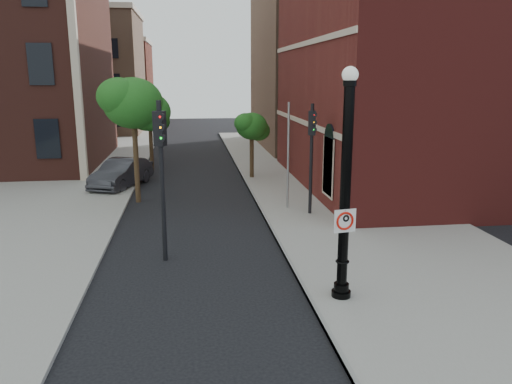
{
  "coord_description": "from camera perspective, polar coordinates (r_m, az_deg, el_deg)",
  "views": [
    {
      "loc": [
        -1.01,
        -11.81,
        5.89
      ],
      "look_at": [
        0.83,
        2.0,
        2.64
      ],
      "focal_mm": 35.0,
      "sensor_mm": 36.0,
      "label": 1
    }
  ],
  "objects": [
    {
      "name": "utility_pole",
      "position": [
        21.98,
        3.69,
        3.97
      ],
      "size": [
        0.1,
        0.1,
        4.8
      ],
      "primitive_type": "cylinder",
      "color": "#999999",
      "rests_on": "ground"
    },
    {
      "name": "traffic_signal_right",
      "position": [
        21.01,
        6.39,
        5.76
      ],
      "size": [
        0.37,
        0.42,
        4.78
      ],
      "rotation": [
        0.0,
        0.0,
        -0.29
      ],
      "color": "black",
      "rests_on": "ground"
    },
    {
      "name": "bg_building_tan_a",
      "position": [
        56.88,
        -19.22,
        12.54
      ],
      "size": [
        12.0,
        12.0,
        12.0
      ],
      "primitive_type": "cube",
      "color": "#8A644B",
      "rests_on": "ground"
    },
    {
      "name": "street_tree_b",
      "position": [
        32.16,
        -11.99,
        8.28
      ],
      "size": [
        2.35,
        2.12,
        4.23
      ],
      "color": "#2F2012",
      "rests_on": "ground"
    },
    {
      "name": "street_tree_c",
      "position": [
        28.8,
        -0.46,
        7.43
      ],
      "size": [
        2.14,
        1.93,
        3.85
      ],
      "color": "#2F2012",
      "rests_on": "ground"
    },
    {
      "name": "sidewalk_left",
      "position": [
        31.41,
        -22.2,
        1.45
      ],
      "size": [
        10.0,
        50.0,
        0.12
      ],
      "primitive_type": "cube",
      "color": "gray",
      "rests_on": "ground"
    },
    {
      "name": "curb_edge",
      "position": [
        22.78,
        0.37,
        -1.67
      ],
      "size": [
        0.1,
        60.0,
        0.14
      ],
      "primitive_type": "cube",
      "color": "gray",
      "rests_on": "ground"
    },
    {
      "name": "bg_building_tan_b",
      "position": [
        45.15,
        14.99,
        14.11
      ],
      "size": [
        22.0,
        14.0,
        14.0
      ],
      "primitive_type": "cube",
      "color": "#8A644B",
      "rests_on": "ground"
    },
    {
      "name": "lamppost",
      "position": [
        12.98,
        10.14,
        -0.72
      ],
      "size": [
        0.52,
        0.52,
        6.12
      ],
      "color": "black",
      "rests_on": "ground"
    },
    {
      "name": "sidewalk_right",
      "position": [
        23.64,
        9.9,
        -1.34
      ],
      "size": [
        8.0,
        60.0,
        0.12
      ],
      "primitive_type": "cube",
      "color": "gray",
      "rests_on": "ground"
    },
    {
      "name": "street_tree_a",
      "position": [
        23.9,
        -13.76,
        9.7
      ],
      "size": [
        3.24,
        2.93,
        5.84
      ],
      "color": "#2F2012",
      "rests_on": "ground"
    },
    {
      "name": "bg_building_red",
      "position": [
        70.67,
        -16.92,
        11.86
      ],
      "size": [
        12.0,
        12.0,
        10.0
      ],
      "primitive_type": "cube",
      "color": "maroon",
      "rests_on": "ground"
    },
    {
      "name": "no_parking_sign",
      "position": [
        12.97,
        10.14,
        -3.24
      ],
      "size": [
        0.61,
        0.15,
        0.61
      ],
      "rotation": [
        0.0,
        0.0,
        0.18
      ],
      "color": "white",
      "rests_on": "ground"
    },
    {
      "name": "parked_car",
      "position": [
        27.89,
        -15.11,
        2.09
      ],
      "size": [
        3.14,
        4.92,
        1.53
      ],
      "primitive_type": "imported",
      "rotation": [
        0.0,
        0.0,
        -0.36
      ],
      "color": "#323237",
      "rests_on": "ground"
    },
    {
      "name": "ground",
      "position": [
        13.24,
        -2.49,
        -13.3
      ],
      "size": [
        120.0,
        120.0,
        0.0
      ],
      "primitive_type": "plane",
      "color": "black",
      "rests_on": "ground"
    },
    {
      "name": "traffic_signal_left",
      "position": [
        15.88,
        -10.8,
        4.17
      ],
      "size": [
        0.42,
        0.46,
        5.16
      ],
      "rotation": [
        0.0,
        0.0,
        -0.44
      ],
      "color": "black",
      "rests_on": "ground"
    },
    {
      "name": "brick_wall_building",
      "position": [
        30.91,
        26.45,
        12.49
      ],
      "size": [
        22.3,
        16.3,
        12.5
      ],
      "color": "maroon",
      "rests_on": "ground"
    }
  ]
}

